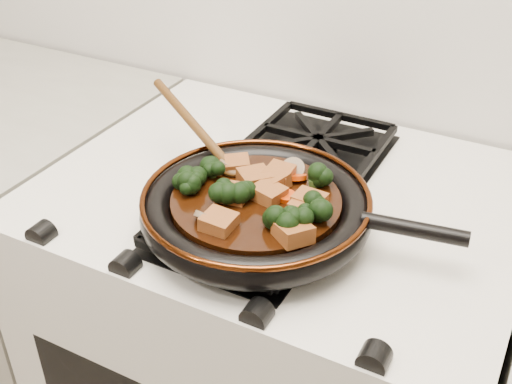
% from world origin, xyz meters
% --- Properties ---
extents(stove, '(0.76, 0.60, 0.90)m').
position_xyz_m(stove, '(0.00, 1.69, 0.45)').
color(stove, silver).
rests_on(stove, ground).
extents(burner_grate_front, '(0.23, 0.23, 0.03)m').
position_xyz_m(burner_grate_front, '(0.00, 1.55, 0.91)').
color(burner_grate_front, black).
rests_on(burner_grate_front, stove).
extents(burner_grate_back, '(0.23, 0.23, 0.03)m').
position_xyz_m(burner_grate_back, '(0.00, 1.83, 0.91)').
color(burner_grate_back, black).
rests_on(burner_grate_back, stove).
extents(skillet, '(0.45, 0.33, 0.05)m').
position_xyz_m(skillet, '(0.02, 1.57, 0.94)').
color(skillet, black).
rests_on(skillet, burner_grate_front).
extents(braising_sauce, '(0.24, 0.24, 0.02)m').
position_xyz_m(braising_sauce, '(0.02, 1.57, 0.95)').
color(braising_sauce, black).
rests_on(braising_sauce, skillet).
extents(tofu_cube_0, '(0.06, 0.06, 0.03)m').
position_xyz_m(tofu_cube_0, '(0.10, 1.51, 0.97)').
color(tofu_cube_0, brown).
rests_on(tofu_cube_0, braising_sauce).
extents(tofu_cube_1, '(0.04, 0.04, 0.02)m').
position_xyz_m(tofu_cube_1, '(0.01, 1.48, 0.97)').
color(tofu_cube_1, brown).
rests_on(tofu_cube_1, braising_sauce).
extents(tofu_cube_2, '(0.06, 0.06, 0.03)m').
position_xyz_m(tofu_cube_2, '(0.02, 1.60, 0.97)').
color(tofu_cube_2, brown).
rests_on(tofu_cube_2, braising_sauce).
extents(tofu_cube_3, '(0.04, 0.04, 0.03)m').
position_xyz_m(tofu_cube_3, '(0.09, 1.58, 0.97)').
color(tofu_cube_3, brown).
rests_on(tofu_cube_3, braising_sauce).
extents(tofu_cube_4, '(0.04, 0.04, 0.03)m').
position_xyz_m(tofu_cube_4, '(0.02, 1.62, 0.97)').
color(tofu_cube_4, brown).
rests_on(tofu_cube_4, braising_sauce).
extents(tofu_cube_5, '(0.05, 0.04, 0.03)m').
position_xyz_m(tofu_cube_5, '(-0.01, 1.55, 0.97)').
color(tofu_cube_5, brown).
rests_on(tofu_cube_5, braising_sauce).
extents(tofu_cube_6, '(0.04, 0.04, 0.02)m').
position_xyz_m(tofu_cube_6, '(0.09, 1.57, 0.97)').
color(tofu_cube_6, brown).
rests_on(tofu_cube_6, braising_sauce).
extents(tofu_cube_7, '(0.06, 0.06, 0.03)m').
position_xyz_m(tofu_cube_7, '(-0.00, 1.60, 0.97)').
color(tofu_cube_7, brown).
rests_on(tofu_cube_7, braising_sauce).
extents(tofu_cube_8, '(0.05, 0.05, 0.02)m').
position_xyz_m(tofu_cube_8, '(-0.05, 1.62, 0.97)').
color(tofu_cube_8, brown).
rests_on(tofu_cube_8, braising_sauce).
extents(tofu_cube_9, '(0.05, 0.05, 0.03)m').
position_xyz_m(tofu_cube_9, '(0.03, 1.57, 0.97)').
color(tofu_cube_9, brown).
rests_on(tofu_cube_9, braising_sauce).
extents(broccoli_floret_0, '(0.08, 0.07, 0.08)m').
position_xyz_m(broccoli_floret_0, '(-0.02, 1.54, 0.97)').
color(broccoli_floret_0, black).
rests_on(broccoli_floret_0, braising_sauce).
extents(broccoli_floret_1, '(0.08, 0.08, 0.07)m').
position_xyz_m(broccoli_floret_1, '(0.10, 1.53, 0.97)').
color(broccoli_floret_1, black).
rests_on(broccoli_floret_1, braising_sauce).
extents(broccoli_floret_2, '(0.08, 0.08, 0.06)m').
position_xyz_m(broccoli_floret_2, '(-0.07, 1.54, 0.97)').
color(broccoli_floret_2, black).
rests_on(broccoli_floret_2, braising_sauce).
extents(broccoli_floret_3, '(0.08, 0.09, 0.06)m').
position_xyz_m(broccoli_floret_3, '(0.11, 1.56, 0.97)').
color(broccoli_floret_3, black).
rests_on(broccoli_floret_3, braising_sauce).
extents(broccoli_floret_4, '(0.08, 0.08, 0.05)m').
position_xyz_m(broccoli_floret_4, '(0.08, 1.52, 0.97)').
color(broccoli_floret_4, black).
rests_on(broccoli_floret_4, braising_sauce).
extents(broccoli_floret_5, '(0.07, 0.07, 0.06)m').
position_xyz_m(broccoli_floret_5, '(-0.07, 1.59, 0.97)').
color(broccoli_floret_5, black).
rests_on(broccoli_floret_5, braising_sauce).
extents(broccoli_floret_6, '(0.07, 0.07, 0.06)m').
position_xyz_m(broccoli_floret_6, '(-0.00, 1.55, 0.97)').
color(broccoli_floret_6, black).
rests_on(broccoli_floret_6, braising_sauce).
extents(broccoli_floret_7, '(0.08, 0.08, 0.06)m').
position_xyz_m(broccoli_floret_7, '(-0.08, 1.55, 0.97)').
color(broccoli_floret_7, black).
rests_on(broccoli_floret_7, braising_sauce).
extents(broccoli_floret_8, '(0.07, 0.06, 0.06)m').
position_xyz_m(broccoli_floret_8, '(0.08, 1.63, 0.97)').
color(broccoli_floret_8, black).
rests_on(broccoli_floret_8, braising_sauce).
extents(carrot_coin_0, '(0.03, 0.03, 0.02)m').
position_xyz_m(carrot_coin_0, '(0.11, 1.59, 0.96)').
color(carrot_coin_0, '#C63405').
rests_on(carrot_coin_0, braising_sauce).
extents(carrot_coin_1, '(0.03, 0.03, 0.02)m').
position_xyz_m(carrot_coin_1, '(0.10, 1.55, 0.96)').
color(carrot_coin_1, '#C63405').
rests_on(carrot_coin_1, braising_sauce).
extents(carrot_coin_2, '(0.03, 0.03, 0.01)m').
position_xyz_m(carrot_coin_2, '(0.06, 1.58, 0.96)').
color(carrot_coin_2, '#C63405').
rests_on(carrot_coin_2, braising_sauce).
extents(carrot_coin_3, '(0.03, 0.03, 0.02)m').
position_xyz_m(carrot_coin_3, '(0.03, 1.64, 0.96)').
color(carrot_coin_3, '#C63405').
rests_on(carrot_coin_3, braising_sauce).
extents(carrot_coin_4, '(0.03, 0.03, 0.02)m').
position_xyz_m(carrot_coin_4, '(0.05, 1.64, 0.96)').
color(carrot_coin_4, '#C63405').
rests_on(carrot_coin_4, braising_sauce).
extents(mushroom_slice_0, '(0.04, 0.03, 0.03)m').
position_xyz_m(mushroom_slice_0, '(-0.02, 1.48, 0.97)').
color(mushroom_slice_0, brown).
rests_on(mushroom_slice_0, braising_sauce).
extents(mushroom_slice_1, '(0.04, 0.04, 0.03)m').
position_xyz_m(mushroom_slice_1, '(0.03, 1.65, 0.97)').
color(mushroom_slice_1, brown).
rests_on(mushroom_slice_1, braising_sauce).
extents(mushroom_slice_2, '(0.05, 0.05, 0.02)m').
position_xyz_m(mushroom_slice_2, '(-0.05, 1.62, 0.97)').
color(mushroom_slice_2, brown).
rests_on(mushroom_slice_2, braising_sauce).
extents(wooden_spoon, '(0.14, 0.09, 0.23)m').
position_xyz_m(wooden_spoon, '(-0.11, 1.65, 0.98)').
color(wooden_spoon, '#4E2E10').
rests_on(wooden_spoon, braising_sauce).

